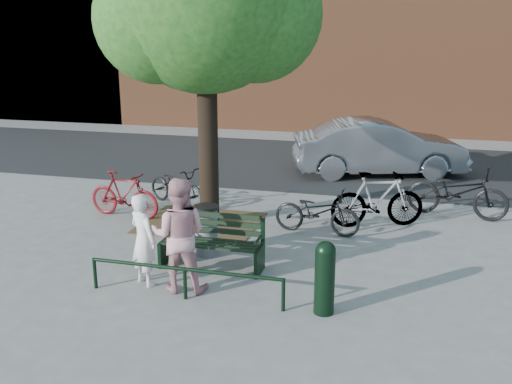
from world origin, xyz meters
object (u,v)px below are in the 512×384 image
(person_left, at_px, (143,239))
(person_right, at_px, (179,235))
(litter_bin, at_px, (206,230))
(bicycle_c, at_px, (317,212))
(parked_car, at_px, (379,148))
(park_bench, at_px, (213,240))
(bollard, at_px, (325,275))

(person_left, distance_m, person_right, 0.65)
(litter_bin, height_order, bicycle_c, litter_bin)
(bicycle_c, height_order, parked_car, parked_car)
(park_bench, distance_m, bollard, 2.39)
(bollard, bearing_deg, park_bench, 150.21)
(bicycle_c, bearing_deg, bollard, -163.05)
(litter_bin, bearing_deg, bollard, -35.77)
(person_right, relative_size, parked_car, 0.38)
(park_bench, height_order, person_left, person_left)
(bollard, xyz_separation_m, parked_car, (0.28, 8.62, 0.20))
(park_bench, height_order, person_right, person_right)
(person_right, distance_m, bicycle_c, 3.53)
(park_bench, distance_m, parked_car, 7.80)
(bicycle_c, xyz_separation_m, parked_car, (0.90, 5.31, 0.33))
(park_bench, relative_size, bollard, 1.61)
(person_right, xyz_separation_m, litter_bin, (-0.10, 1.49, -0.43))
(litter_bin, xyz_separation_m, parked_car, (2.64, 6.91, 0.32))
(person_right, height_order, litter_bin, person_right)
(bicycle_c, bearing_deg, parked_car, -3.29)
(litter_bin, bearing_deg, parked_car, 69.07)
(park_bench, xyz_separation_m, parked_car, (2.35, 7.44, 0.30))
(person_right, distance_m, litter_bin, 1.56)
(person_left, distance_m, bicycle_c, 3.81)
(person_left, distance_m, parked_car, 8.94)
(person_left, height_order, person_right, person_right)
(person_right, xyz_separation_m, bollard, (2.27, -0.21, -0.32))
(person_left, xyz_separation_m, litter_bin, (0.52, 1.44, -0.28))
(park_bench, relative_size, parked_car, 0.37)
(person_left, relative_size, person_right, 0.83)
(parked_car, bearing_deg, person_left, 142.20)
(bollard, relative_size, parked_car, 0.23)
(park_bench, distance_m, bicycle_c, 2.57)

